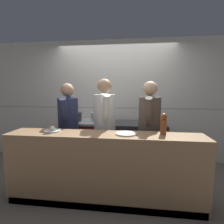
{
  "coord_description": "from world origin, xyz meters",
  "views": [
    {
      "loc": [
        0.38,
        -2.54,
        1.56
      ],
      "look_at": [
        -0.0,
        0.56,
        1.15
      ],
      "focal_mm": 28.0,
      "sensor_mm": 36.0,
      "label": 1
    }
  ],
  "objects_px": {
    "stock_pot": "(75,117)",
    "sauce_pot": "(98,116)",
    "chef_head_cook": "(69,127)",
    "chef_line": "(149,129)",
    "oven_range": "(89,142)",
    "plated_dish_main": "(52,130)",
    "mixing_bowl_steel": "(146,121)",
    "plated_dish_appetiser": "(126,134)",
    "pepper_mill": "(164,123)",
    "chef_sous": "(105,126)"
  },
  "relations": [
    {
      "from": "plated_dish_main",
      "to": "chef_line",
      "type": "xyz_separation_m",
      "value": [
        1.38,
        0.49,
        -0.05
      ]
    },
    {
      "from": "stock_pot",
      "to": "chef_sous",
      "type": "distance_m",
      "value": 0.95
    },
    {
      "from": "plated_dish_appetiser",
      "to": "stock_pot",
      "type": "bearing_deg",
      "value": 133.8
    },
    {
      "from": "oven_range",
      "to": "plated_dish_main",
      "type": "relative_size",
      "value": 4.4
    },
    {
      "from": "chef_line",
      "to": "plated_dish_appetiser",
      "type": "bearing_deg",
      "value": -115.54
    },
    {
      "from": "plated_dish_main",
      "to": "chef_line",
      "type": "relative_size",
      "value": 0.14
    },
    {
      "from": "stock_pot",
      "to": "chef_sous",
      "type": "bearing_deg",
      "value": -40.96
    },
    {
      "from": "chef_head_cook",
      "to": "chef_sous",
      "type": "bearing_deg",
      "value": -11.46
    },
    {
      "from": "stock_pot",
      "to": "plated_dish_main",
      "type": "distance_m",
      "value": 1.11
    },
    {
      "from": "oven_range",
      "to": "mixing_bowl_steel",
      "type": "bearing_deg",
      "value": -1.08
    },
    {
      "from": "pepper_mill",
      "to": "chef_line",
      "type": "height_order",
      "value": "chef_line"
    },
    {
      "from": "sauce_pot",
      "to": "chef_head_cook",
      "type": "xyz_separation_m",
      "value": [
        -0.39,
        -0.62,
        -0.09
      ]
    },
    {
      "from": "pepper_mill",
      "to": "plated_dish_main",
      "type": "bearing_deg",
      "value": -179.0
    },
    {
      "from": "sauce_pot",
      "to": "chef_line",
      "type": "xyz_separation_m",
      "value": [
        0.96,
        -0.65,
        -0.08
      ]
    },
    {
      "from": "plated_dish_appetiser",
      "to": "chef_head_cook",
      "type": "relative_size",
      "value": 0.17
    },
    {
      "from": "oven_range",
      "to": "stock_pot",
      "type": "distance_m",
      "value": 0.62
    },
    {
      "from": "mixing_bowl_steel",
      "to": "chef_head_cook",
      "type": "distance_m",
      "value": 1.47
    },
    {
      "from": "mixing_bowl_steel",
      "to": "pepper_mill",
      "type": "bearing_deg",
      "value": -82.1
    },
    {
      "from": "mixing_bowl_steel",
      "to": "pepper_mill",
      "type": "relative_size",
      "value": 0.78
    },
    {
      "from": "stock_pot",
      "to": "sauce_pot",
      "type": "relative_size",
      "value": 0.97
    },
    {
      "from": "sauce_pot",
      "to": "mixing_bowl_steel",
      "type": "distance_m",
      "value": 0.95
    },
    {
      "from": "plated_dish_appetiser",
      "to": "chef_line",
      "type": "height_order",
      "value": "chef_line"
    },
    {
      "from": "mixing_bowl_steel",
      "to": "stock_pot",
      "type": "bearing_deg",
      "value": -179.16
    },
    {
      "from": "oven_range",
      "to": "pepper_mill",
      "type": "distance_m",
      "value": 1.83
    },
    {
      "from": "mixing_bowl_steel",
      "to": "oven_range",
      "type": "bearing_deg",
      "value": 178.92
    },
    {
      "from": "sauce_pot",
      "to": "mixing_bowl_steel",
      "type": "xyz_separation_m",
      "value": [
        0.95,
        -0.01,
        -0.07
      ]
    },
    {
      "from": "mixing_bowl_steel",
      "to": "plated_dish_appetiser",
      "type": "relative_size",
      "value": 0.79
    },
    {
      "from": "oven_range",
      "to": "chef_head_cook",
      "type": "bearing_deg",
      "value": -106.99
    },
    {
      "from": "sauce_pot",
      "to": "oven_range",
      "type": "bearing_deg",
      "value": 177.91
    },
    {
      "from": "pepper_mill",
      "to": "chef_head_cook",
      "type": "bearing_deg",
      "value": 161.63
    },
    {
      "from": "chef_head_cook",
      "to": "chef_line",
      "type": "xyz_separation_m",
      "value": [
        1.35,
        -0.03,
        0.01
      ]
    },
    {
      "from": "stock_pot",
      "to": "chef_head_cook",
      "type": "bearing_deg",
      "value": -81.49
    },
    {
      "from": "plated_dish_appetiser",
      "to": "pepper_mill",
      "type": "relative_size",
      "value": 0.99
    },
    {
      "from": "chef_head_cook",
      "to": "pepper_mill",
      "type": "bearing_deg",
      "value": -26.15
    },
    {
      "from": "pepper_mill",
      "to": "chef_sous",
      "type": "bearing_deg",
      "value": 152.09
    },
    {
      "from": "stock_pot",
      "to": "chef_head_cook",
      "type": "distance_m",
      "value": 0.6
    },
    {
      "from": "oven_range",
      "to": "mixing_bowl_steel",
      "type": "distance_m",
      "value": 1.24
    },
    {
      "from": "chef_sous",
      "to": "oven_range",
      "type": "bearing_deg",
      "value": 108.38
    },
    {
      "from": "oven_range",
      "to": "chef_head_cook",
      "type": "distance_m",
      "value": 0.8
    },
    {
      "from": "oven_range",
      "to": "chef_line",
      "type": "distance_m",
      "value": 1.41
    },
    {
      "from": "oven_range",
      "to": "plated_dish_main",
      "type": "bearing_deg",
      "value": -101.16
    },
    {
      "from": "chef_line",
      "to": "chef_head_cook",
      "type": "bearing_deg",
      "value": -173.32
    },
    {
      "from": "mixing_bowl_steel",
      "to": "chef_head_cook",
      "type": "height_order",
      "value": "chef_head_cook"
    },
    {
      "from": "plated_dish_appetiser",
      "to": "chef_head_cook",
      "type": "bearing_deg",
      "value": 151.14
    },
    {
      "from": "pepper_mill",
      "to": "chef_head_cook",
      "type": "height_order",
      "value": "chef_head_cook"
    },
    {
      "from": "sauce_pot",
      "to": "mixing_bowl_steel",
      "type": "relative_size",
      "value": 1.38
    },
    {
      "from": "plated_dish_appetiser",
      "to": "pepper_mill",
      "type": "height_order",
      "value": "pepper_mill"
    },
    {
      "from": "sauce_pot",
      "to": "chef_head_cook",
      "type": "height_order",
      "value": "chef_head_cook"
    },
    {
      "from": "chef_head_cook",
      "to": "mixing_bowl_steel",
      "type": "bearing_deg",
      "value": 16.57
    },
    {
      "from": "oven_range",
      "to": "plated_dish_appetiser",
      "type": "xyz_separation_m",
      "value": [
        0.81,
        -1.18,
        0.52
      ]
    }
  ]
}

